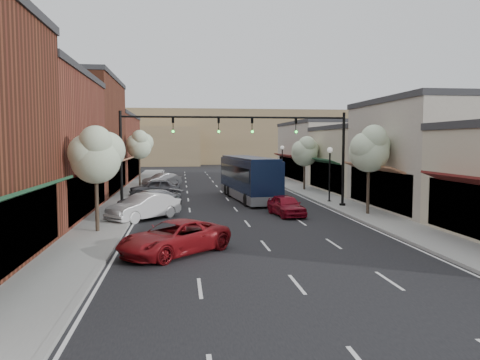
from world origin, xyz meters
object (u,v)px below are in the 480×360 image
object	(u,v)px
signal_mast_left	(156,145)
lamp_post_far	(282,158)
signal_mast_right	(312,145)
tree_right_far	(305,151)
tree_left_far	(140,144)
parked_car_d	(155,188)
parked_car_a	(174,238)
parked_car_b	(144,207)
coach_bus	(248,177)
parked_car_e	(162,180)
tree_right_near	(370,148)
tree_left_near	(96,154)
parked_car_c	(149,200)
red_hatchback	(286,205)
lamp_post_near	(330,165)

from	to	relation	value
signal_mast_left	lamp_post_far	distance (m)	24.14
lamp_post_far	signal_mast_right	bearing A→B (deg)	-96.22
tree_right_far	lamp_post_far	distance (m)	8.13
tree_left_far	parked_car_d	distance (m)	9.91
parked_car_a	lamp_post_far	bearing A→B (deg)	117.73
lamp_post_far	parked_car_a	world-z (taller)	lamp_post_far
parked_car_a	parked_car_b	bearing A→B (deg)	149.73
signal_mast_right	coach_bus	distance (m)	7.36
coach_bus	parked_car_e	size ratio (longest dim) A/B	2.72
lamp_post_far	parked_car_e	size ratio (longest dim) A/B	1.01
signal_mast_left	tree_right_far	size ratio (longest dim) A/B	1.51
tree_left_far	parked_car_b	distance (m)	22.13
tree_right_near	tree_left_near	distance (m)	17.08
tree_right_far	parked_car_e	xyz separation A→B (m)	(-14.29, 6.48, -3.27)
parked_car_b	parked_car_c	bearing A→B (deg)	134.34
coach_bus	parked_car_e	world-z (taller)	coach_bus
lamp_post_far	red_hatchback	size ratio (longest dim) A/B	1.09
lamp_post_far	parked_car_b	size ratio (longest dim) A/B	0.91
lamp_post_far	parked_car_d	world-z (taller)	lamp_post_far
parked_car_a	coach_bus	bearing A→B (deg)	120.01
parked_car_a	parked_car_d	world-z (taller)	parked_car_d
tree_left_far	signal_mast_left	bearing A→B (deg)	-81.65
parked_car_d	parked_car_e	xyz separation A→B (m)	(0.26, 9.39, -0.05)
signal_mast_left	coach_bus	xyz separation A→B (m)	(7.38, 5.62, -2.75)
coach_bus	parked_car_d	distance (m)	8.73
tree_left_far	parked_car_a	distance (m)	31.56
parked_car_d	tree_left_near	bearing A→B (deg)	-12.34
signal_mast_right	parked_car_b	size ratio (longest dim) A/B	1.68
parked_car_c	parked_car_d	world-z (taller)	parked_car_d
parked_car_a	parked_car_b	xyz separation A→B (m)	(-2.00, 9.35, 0.09)
tree_right_near	parked_car_a	bearing A→B (deg)	-144.18
lamp_post_near	parked_car_a	bearing A→B (deg)	-127.55
lamp_post_near	parked_car_a	size ratio (longest dim) A/B	0.85
parked_car_e	red_hatchback	bearing A→B (deg)	-15.50
signal_mast_left	lamp_post_near	distance (m)	13.75
tree_right_far	parked_car_e	world-z (taller)	tree_right_far
tree_right_near	tree_left_near	size ratio (longest dim) A/B	1.05
coach_bus	parked_car_b	world-z (taller)	coach_bus
parked_car_c	lamp_post_far	bearing A→B (deg)	113.89
signal_mast_left	parked_car_c	distance (m)	4.03
tree_left_far	lamp_post_far	xyz separation A→B (m)	(16.05, 2.06, -1.60)
red_hatchback	parked_car_e	bearing A→B (deg)	104.60
tree_right_far	parked_car_d	distance (m)	15.18
lamp_post_far	parked_car_b	distance (m)	27.66
red_hatchback	parked_car_b	world-z (taller)	parked_car_b
tree_right_near	coach_bus	size ratio (longest dim) A/B	0.50
tree_left_far	coach_bus	distance (m)	16.11
tree_right_far	parked_car_a	world-z (taller)	tree_right_far
signal_mast_right	lamp_post_near	world-z (taller)	signal_mast_right
signal_mast_right	tree_right_far	xyz separation A→B (m)	(2.73, 11.95, -0.63)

